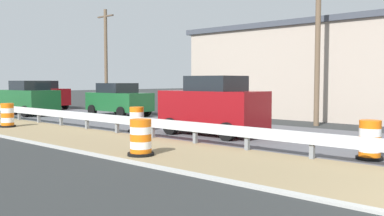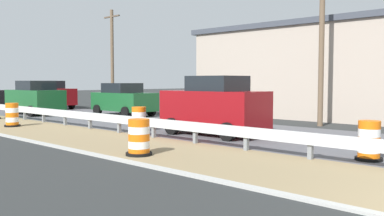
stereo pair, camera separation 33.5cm
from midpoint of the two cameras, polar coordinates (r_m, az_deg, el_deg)
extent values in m
cube|color=silver|center=(10.98, 19.75, -4.37)|extent=(0.08, 41.12, 0.32)
cube|color=slate|center=(11.51, 15.13, -4.93)|extent=(0.12, 0.12, 0.70)
cube|color=slate|center=(12.56, 6.71, -4.11)|extent=(0.12, 0.12, 0.70)
cube|color=slate|center=(13.84, -0.26, -3.36)|extent=(0.12, 0.12, 0.70)
cube|color=slate|center=(15.29, -5.97, -2.71)|extent=(0.12, 0.12, 0.70)
cube|color=slate|center=(16.86, -10.66, -2.16)|extent=(0.12, 0.12, 0.70)
cube|color=slate|center=(18.53, -14.52, -1.69)|extent=(0.12, 0.12, 0.70)
cube|color=slate|center=(20.28, -17.72, -1.29)|extent=(0.12, 0.12, 0.70)
cube|color=slate|center=(22.07, -20.41, -0.96)|extent=(0.12, 0.12, 0.70)
cube|color=slate|center=(23.91, -22.70, -0.67)|extent=(0.12, 0.12, 0.70)
cube|color=slate|center=(25.78, -24.65, -0.43)|extent=(0.12, 0.12, 0.70)
cylinder|color=orange|center=(11.93, 22.12, -5.98)|extent=(0.55, 0.55, 0.21)
cylinder|color=white|center=(11.90, 22.14, -5.00)|extent=(0.55, 0.55, 0.21)
cylinder|color=orange|center=(11.87, 22.16, -4.02)|extent=(0.55, 0.55, 0.21)
cylinder|color=white|center=(11.84, 22.19, -3.03)|extent=(0.55, 0.55, 0.21)
cylinder|color=orange|center=(11.82, 22.21, -2.04)|extent=(0.55, 0.55, 0.21)
cylinder|color=black|center=(11.94, 22.11, -6.27)|extent=(0.69, 0.69, 0.08)
cylinder|color=orange|center=(11.75, -7.75, -5.90)|extent=(0.59, 0.59, 0.20)
cylinder|color=white|center=(11.71, -7.76, -4.93)|extent=(0.59, 0.59, 0.20)
cylinder|color=orange|center=(11.69, -7.77, -3.96)|extent=(0.59, 0.59, 0.20)
cylinder|color=white|center=(11.66, -7.78, -2.98)|extent=(0.59, 0.59, 0.20)
cylinder|color=orange|center=(11.64, -7.78, -2.00)|extent=(0.59, 0.59, 0.20)
cylinder|color=black|center=(11.76, -7.75, -6.18)|extent=(0.74, 0.74, 0.08)
cylinder|color=orange|center=(17.17, -8.02, -2.87)|extent=(0.57, 0.57, 0.20)
cylinder|color=white|center=(17.14, -8.03, -2.20)|extent=(0.57, 0.57, 0.20)
cylinder|color=orange|center=(17.13, -8.03, -1.53)|extent=(0.57, 0.57, 0.20)
cylinder|color=white|center=(17.11, -8.04, -0.86)|extent=(0.57, 0.57, 0.20)
cylinder|color=orange|center=(17.09, -8.04, -0.19)|extent=(0.57, 0.57, 0.20)
cylinder|color=black|center=(17.17, -8.02, -3.06)|extent=(0.71, 0.71, 0.08)
cylinder|color=orange|center=(20.49, -24.08, -2.07)|extent=(0.55, 0.55, 0.21)
cylinder|color=white|center=(20.47, -24.10, -1.48)|extent=(0.55, 0.55, 0.21)
cylinder|color=orange|center=(20.45, -24.11, -0.89)|extent=(0.55, 0.55, 0.21)
cylinder|color=white|center=(20.44, -24.13, -0.30)|extent=(0.55, 0.55, 0.21)
cylinder|color=orange|center=(20.43, -24.14, 0.29)|extent=(0.55, 0.55, 0.21)
cylinder|color=black|center=(20.50, -24.08, -2.26)|extent=(0.68, 0.68, 0.08)
cube|color=#195128|center=(25.03, -10.20, 0.86)|extent=(1.88, 4.10, 1.04)
cube|color=black|center=(25.13, -10.46, 2.70)|extent=(1.68, 1.89, 0.56)
cylinder|color=black|center=(24.62, -6.55, -0.36)|extent=(0.22, 0.64, 0.64)
cylinder|color=black|center=(23.43, -9.95, -0.60)|extent=(0.22, 0.64, 0.64)
cylinder|color=black|center=(26.69, -10.40, -0.08)|extent=(0.22, 0.64, 0.64)
cylinder|color=black|center=(25.60, -13.69, -0.29)|extent=(0.22, 0.64, 0.64)
cube|color=#195128|center=(27.30, -21.55, 1.04)|extent=(1.95, 4.14, 1.18)
cube|color=black|center=(27.13, -21.43, 2.87)|extent=(1.71, 1.92, 0.56)
cylinder|color=black|center=(28.13, -24.47, -0.17)|extent=(0.23, 0.64, 0.64)
cylinder|color=black|center=(28.96, -21.14, 0.02)|extent=(0.23, 0.64, 0.64)
cylinder|color=black|center=(25.71, -21.94, -0.43)|extent=(0.23, 0.64, 0.64)
cylinder|color=black|center=(26.61, -18.39, -0.22)|extent=(0.23, 0.64, 0.64)
cube|color=maroon|center=(32.81, -19.81, 1.48)|extent=(1.82, 4.74, 1.18)
cube|color=black|center=(32.95, -20.00, 2.99)|extent=(1.58, 2.20, 0.56)
cylinder|color=black|center=(31.94, -17.08, 0.42)|extent=(0.24, 0.65, 0.64)
cylinder|color=black|center=(31.07, -19.73, 0.28)|extent=(0.24, 0.65, 0.64)
cylinder|color=black|center=(34.60, -19.83, 0.61)|extent=(0.24, 0.65, 0.64)
cylinder|color=black|center=(33.79, -22.34, 0.48)|extent=(0.24, 0.65, 0.64)
cube|color=maroon|center=(15.88, 2.19, -0.11)|extent=(1.92, 4.06, 1.35)
cube|color=black|center=(15.75, 2.66, 3.34)|extent=(1.68, 1.89, 0.56)
cylinder|color=black|center=(16.13, -3.51, -2.47)|extent=(0.24, 0.65, 0.64)
cylinder|color=black|center=(17.47, 0.60, -1.99)|extent=(0.24, 0.65, 0.64)
cylinder|color=black|center=(14.43, 4.10, -3.20)|extent=(0.24, 0.65, 0.64)
cylinder|color=black|center=(15.92, 7.96, -2.58)|extent=(0.24, 0.65, 0.64)
cube|color=#AD9E8E|center=(25.27, 18.39, 4.44)|extent=(7.03, 15.65, 4.92)
cube|color=#3D424C|center=(25.44, 18.52, 10.32)|extent=(7.31, 16.27, 0.30)
cylinder|color=brown|center=(20.00, 16.16, 8.68)|extent=(0.24, 0.24, 7.68)
cylinder|color=brown|center=(32.02, -11.85, 6.46)|extent=(0.24, 0.24, 7.28)
cube|color=brown|center=(32.33, -11.93, 12.03)|extent=(0.12, 1.80, 0.10)
camera|label=1|loc=(0.17, -90.70, -0.05)|focal=39.47mm
camera|label=2|loc=(0.17, 89.30, 0.05)|focal=39.47mm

